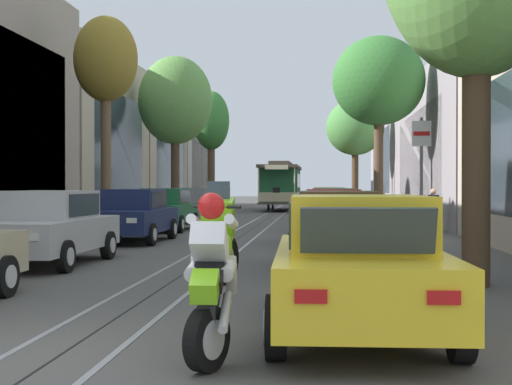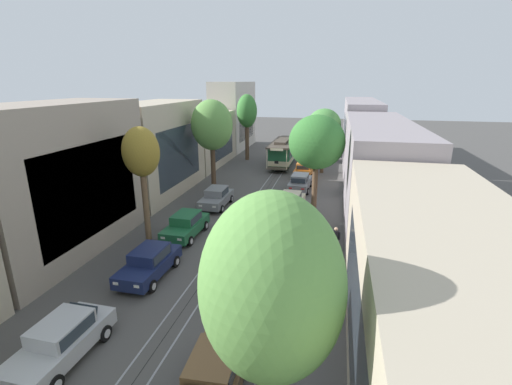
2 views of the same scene
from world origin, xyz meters
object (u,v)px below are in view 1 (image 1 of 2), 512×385
at_px(parked_car_brown_second_right, 337,229).
at_px(parked_car_red_mid_right, 332,216).
at_px(motorcycle_with_rider, 213,266).
at_px(street_sign_post, 421,178).
at_px(street_tree_kerb_left_second, 106,64).
at_px(parked_car_grey_fifth_left, 195,205).
at_px(parked_car_green_fourth_right, 335,210).
at_px(parked_car_grey_sixth_right, 330,202).
at_px(cable_car_trolley, 281,186).
at_px(fire_hydrant, 405,240).
at_px(parked_car_navy_mid_left, 134,215).
at_px(street_tree_kerb_left_fourth, 211,123).
at_px(parked_car_orange_far_right, 327,200).
at_px(pedestrian_on_left_pavement, 433,208).
at_px(parked_car_green_fourth_left, 165,209).
at_px(street_tree_kerb_right_mid, 355,128).
at_px(street_tree_kerb_left_mid, 175,101).
at_px(parked_car_silver_second_left, 49,227).
at_px(parked_car_beige_fifth_right, 330,205).
at_px(street_tree_kerb_right_second, 379,82).
at_px(parked_car_yellow_near_right, 357,264).

relative_size(parked_car_brown_second_right, parked_car_red_mid_right, 1.00).
xyz_separation_m(motorcycle_with_rider, street_sign_post, (2.94, 6.89, 0.92)).
bearing_deg(street_tree_kerb_left_second, parked_car_grey_fifth_left, 78.45).
height_order(parked_car_green_fourth_right, parked_car_grey_sixth_right, same).
relative_size(parked_car_grey_fifth_left, parked_car_grey_sixth_right, 0.99).
distance_m(parked_car_green_fourth_right, cable_car_trolley, 22.96).
bearing_deg(cable_car_trolley, fire_hydrant, -81.95).
xyz_separation_m(parked_car_brown_second_right, parked_car_grey_sixth_right, (0.27, 24.47, 0.00)).
relative_size(parked_car_navy_mid_left, street_tree_kerb_left_fourth, 0.52).
height_order(parked_car_grey_sixth_right, fire_hydrant, parked_car_grey_sixth_right).
bearing_deg(parked_car_orange_far_right, pedestrian_on_left_pavement, -78.67).
xyz_separation_m(parked_car_brown_second_right, pedestrian_on_left_pavement, (3.75, 11.77, 0.09)).
height_order(parked_car_green_fourth_left, fire_hydrant, parked_car_green_fourth_left).
xyz_separation_m(parked_car_orange_far_right, street_tree_kerb_right_mid, (1.83, 2.27, 4.55)).
relative_size(parked_car_brown_second_right, street_tree_kerb_left_mid, 0.52).
distance_m(parked_car_silver_second_left, parked_car_grey_fifth_left, 17.94).
bearing_deg(parked_car_navy_mid_left, street_sign_post, -45.02).
xyz_separation_m(pedestrian_on_left_pavement, fire_hydrant, (-2.10, -9.32, -0.47)).
height_order(parked_car_green_fourth_left, parked_car_beige_fifth_right, same).
relative_size(parked_car_navy_mid_left, street_tree_kerb_left_mid, 0.52).
bearing_deg(street_tree_kerb_right_second, parked_car_beige_fifth_right, 129.79).
distance_m(motorcycle_with_rider, fire_hydrant, 10.70).
distance_m(parked_car_grey_fifth_left, parked_car_grey_sixth_right, 8.90).
relative_size(parked_car_green_fourth_left, street_tree_kerb_left_second, 0.58).
distance_m(parked_car_green_fourth_right, street_tree_kerb_right_mid, 20.53).
bearing_deg(parked_car_green_fourth_right, parked_car_orange_far_right, 90.39).
xyz_separation_m(parked_car_brown_second_right, street_sign_post, (1.56, -0.91, 1.03)).
height_order(parked_car_green_fourth_right, street_tree_kerb_left_fourth, street_tree_kerb_left_fourth).
bearing_deg(parked_car_beige_fifth_right, street_tree_kerb_right_mid, 82.63).
height_order(street_tree_kerb_left_fourth, fire_hydrant, street_tree_kerb_left_fourth).
bearing_deg(parked_car_navy_mid_left, parked_car_red_mid_right, -2.44).
relative_size(parked_car_green_fourth_left, street_tree_kerb_right_second, 0.55).
distance_m(parked_car_green_fourth_left, parked_car_green_fourth_right, 6.36).
bearing_deg(street_tree_kerb_left_second, street_tree_kerb_left_mid, 90.71).
bearing_deg(parked_car_orange_far_right, parked_car_grey_sixth_right, -88.63).
height_order(parked_car_yellow_near_right, parked_car_orange_far_right, same).
distance_m(parked_car_navy_mid_left, parked_car_grey_sixth_right, 18.96).
distance_m(parked_car_orange_far_right, fire_hydrant, 27.41).
distance_m(parked_car_grey_fifth_left, pedestrian_on_left_pavement, 11.70).
height_order(parked_car_brown_second_right, pedestrian_on_left_pavement, parked_car_brown_second_right).
bearing_deg(parked_car_grey_fifth_left, street_tree_kerb_left_mid, 111.29).
distance_m(parked_car_green_fourth_left, parked_car_grey_sixth_right, 14.06).
xyz_separation_m(parked_car_grey_sixth_right, street_tree_kerb_right_second, (1.86, -8.63, 5.20)).
bearing_deg(parked_car_yellow_near_right, parked_car_green_fourth_left, 108.54).
distance_m(street_tree_kerb_right_second, pedestrian_on_left_pavement, 6.73).
xyz_separation_m(parked_car_grey_fifth_left, pedestrian_on_left_pavement, (9.79, -6.41, 0.09)).
distance_m(street_tree_kerb_left_fourth, street_sign_post, 39.54).
bearing_deg(cable_car_trolley, street_tree_kerb_left_fourth, 155.80).
height_order(parked_car_green_fourth_right, pedestrian_on_left_pavement, parked_car_green_fourth_right).
bearing_deg(parked_car_grey_sixth_right, parked_car_green_fourth_right, -90.04).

